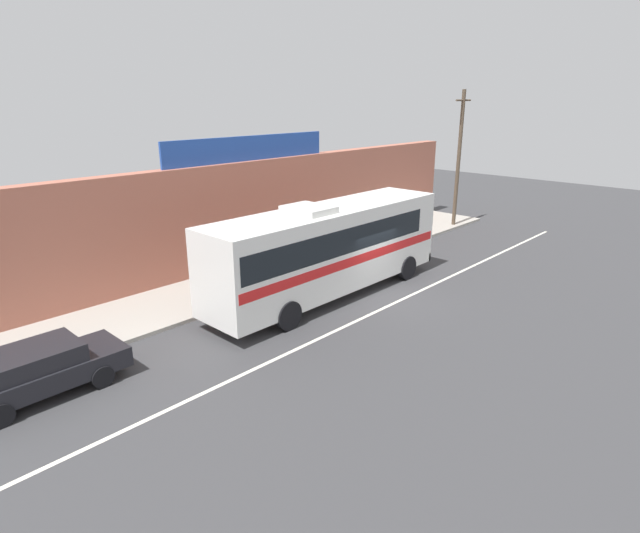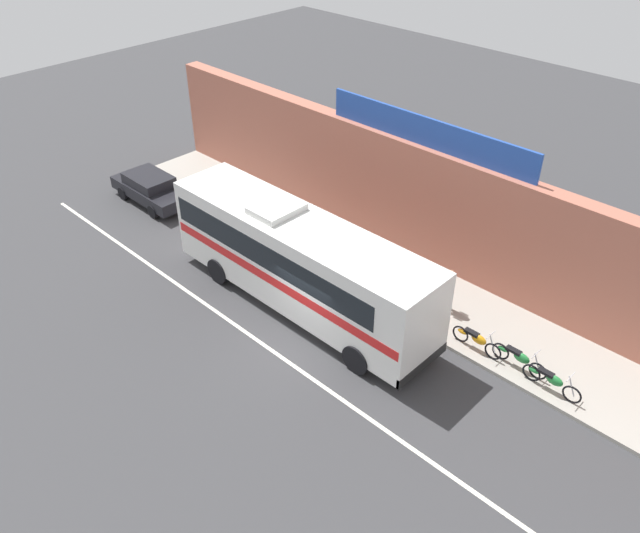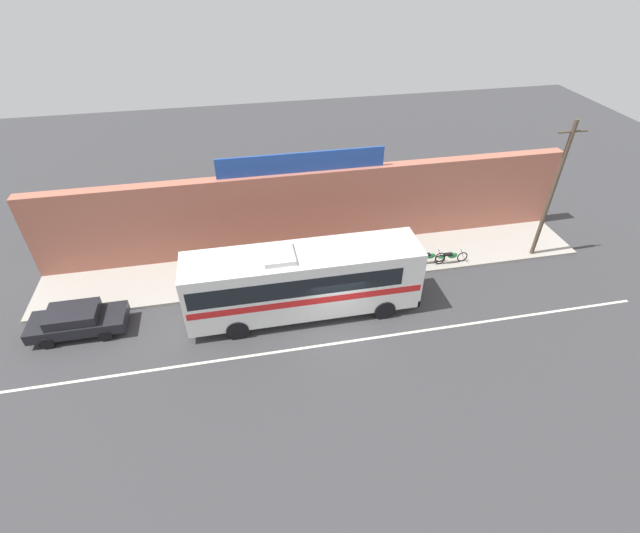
{
  "view_description": "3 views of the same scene",
  "coord_description": "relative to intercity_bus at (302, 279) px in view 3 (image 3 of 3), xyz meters",
  "views": [
    {
      "loc": [
        -15.74,
        -11.37,
        7.55
      ],
      "look_at": [
        -2.21,
        1.35,
        1.46
      ],
      "focal_mm": 29.03,
      "sensor_mm": 36.0,
      "label": 1
    },
    {
      "loc": [
        11.96,
        -11.18,
        14.62
      ],
      "look_at": [
        -0.89,
        2.09,
        1.77
      ],
      "focal_mm": 35.72,
      "sensor_mm": 36.0,
      "label": 2
    },
    {
      "loc": [
        -3.92,
        -15.07,
        15.55
      ],
      "look_at": [
        -0.45,
        2.49,
        2.02
      ],
      "focal_mm": 25.7,
      "sensor_mm": 36.0,
      "label": 3
    }
  ],
  "objects": [
    {
      "name": "storefront_facade",
      "position": [
        1.5,
        5.73,
        0.34
      ],
      "size": [
        30.0,
        0.7,
        4.8
      ],
      "primitive_type": "cube",
      "color": "#B26651",
      "rests_on": "ground_plane"
    },
    {
      "name": "intercity_bus",
      "position": [
        0.0,
        0.0,
        0.0
      ],
      "size": [
        11.07,
        2.61,
        3.78
      ],
      "color": "white",
      "rests_on": "ground_plane"
    },
    {
      "name": "road_center_stripe",
      "position": [
        1.5,
        -2.42,
        -2.06
      ],
      "size": [
        30.0,
        0.14,
        0.01
      ],
      "primitive_type": "cube",
      "color": "silver",
      "rests_on": "ground_plane"
    },
    {
      "name": "motorcycle_orange",
      "position": [
        6.1,
        2.27,
        -1.5
      ],
      "size": [
        1.88,
        0.56,
        0.94
      ],
      "color": "black",
      "rests_on": "sidewalk_slab"
    },
    {
      "name": "motorcycle_blue",
      "position": [
        8.8,
        2.25,
        -1.5
      ],
      "size": [
        1.97,
        0.56,
        0.94
      ],
      "color": "black",
      "rests_on": "sidewalk_slab"
    },
    {
      "name": "ground_plane",
      "position": [
        1.5,
        -1.62,
        -2.06
      ],
      "size": [
        70.0,
        70.0,
        0.0
      ],
      "primitive_type": "plane",
      "color": "#3A3A3D"
    },
    {
      "name": "sidewalk_slab",
      "position": [
        1.5,
        3.58,
        -1.99
      ],
      "size": [
        30.0,
        3.6,
        0.14
      ],
      "primitive_type": "cube",
      "color": "#A8A399",
      "rests_on": "ground_plane"
    },
    {
      "name": "parked_car",
      "position": [
        -10.52,
        0.66,
        -1.33
      ],
      "size": [
        4.31,
        1.82,
        1.37
      ],
      "color": "black",
      "rests_on": "ground_plane"
    },
    {
      "name": "motorcycle_black",
      "position": [
        7.57,
        2.45,
        -1.5
      ],
      "size": [
        1.95,
        0.56,
        0.94
      ],
      "color": "black",
      "rests_on": "sidewalk_slab"
    },
    {
      "name": "pedestrian_far_left",
      "position": [
        4.18,
        3.39,
        -0.92
      ],
      "size": [
        0.3,
        0.48,
        1.72
      ],
      "color": "brown",
      "rests_on": "sidewalk_slab"
    },
    {
      "name": "storefront_billboard",
      "position": [
        1.02,
        5.73,
        3.29
      ],
      "size": [
        9.05,
        0.12,
        1.1
      ],
      "primitive_type": "cube",
      "color": "#234CAD",
      "rests_on": "storefront_facade"
    },
    {
      "name": "utility_pole",
      "position": [
        13.87,
        2.22,
        2.13
      ],
      "size": [
        1.6,
        0.22,
        7.85
      ],
      "color": "brown",
      "rests_on": "sidewalk_slab"
    }
  ]
}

